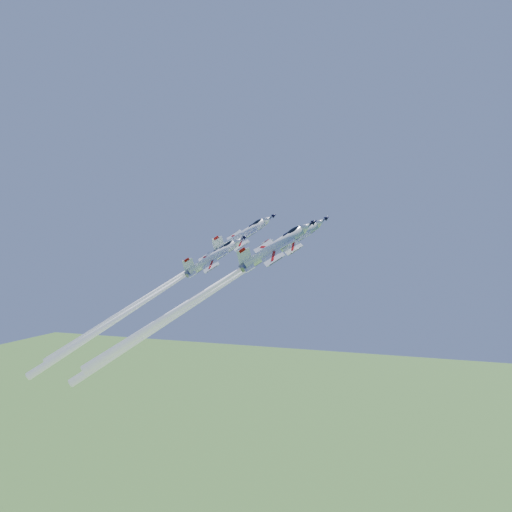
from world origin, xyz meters
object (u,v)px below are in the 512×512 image
(jet_lead, at_px, (207,295))
(jet_left, at_px, (168,284))
(jet_slot, at_px, (144,302))
(jet_right, at_px, (207,291))

(jet_lead, xyz_separation_m, jet_left, (-9.99, 1.51, 1.93))
(jet_slot, bearing_deg, jet_left, 133.97)
(jet_left, xyz_separation_m, jet_slot, (-1.44, -7.05, -3.19))
(jet_left, bearing_deg, jet_lead, 46.94)
(jet_lead, height_order, jet_right, jet_lead)
(jet_lead, bearing_deg, jet_left, -133.06)
(jet_right, height_order, jet_slot, jet_right)
(jet_left, distance_m, jet_right, 14.67)
(jet_left, height_order, jet_right, jet_left)
(jet_right, bearing_deg, jet_slot, -125.52)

